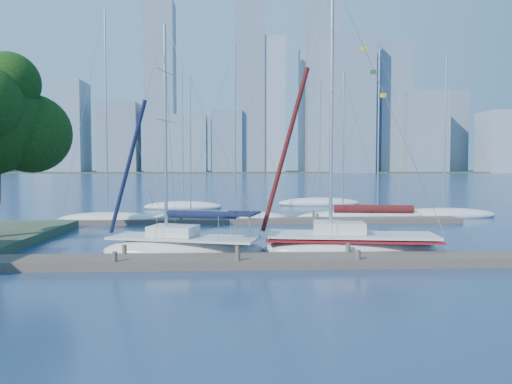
{
  "coord_description": "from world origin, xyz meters",
  "views": [
    {
      "loc": [
        -0.18,
        -21.22,
        4.29
      ],
      "look_at": [
        0.97,
        4.0,
        2.96
      ],
      "focal_mm": 35.0,
      "sensor_mm": 36.0,
      "label": 1
    }
  ],
  "objects": [
    {
      "name": "bg_boat_1",
      "position": [
        -3.51,
        17.9,
        0.24
      ],
      "size": [
        6.47,
        2.63,
        11.72
      ],
      "rotation": [
        0.0,
        0.0,
        0.11
      ],
      "color": "silver",
      "rests_on": "ground"
    },
    {
      "name": "far_shore",
      "position": [
        0.0,
        320.0,
        0.0
      ],
      "size": [
        800.0,
        100.0,
        1.5
      ],
      "primitive_type": "cube",
      "color": "#38472D",
      "rests_on": "ground"
    },
    {
      "name": "bg_boat_6",
      "position": [
        -5.2,
        28.69,
        0.28
      ],
      "size": [
        8.11,
        4.98,
        14.61
      ],
      "rotation": [
        0.0,
        0.0,
        -0.37
      ],
      "color": "silver",
      "rests_on": "ground"
    },
    {
      "name": "sailboat_maroon",
      "position": [
        5.51,
        2.49,
        1.07
      ],
      "size": [
        8.9,
        3.95,
        13.9
      ],
      "rotation": [
        0.0,
        0.0,
        -0.14
      ],
      "color": "silver",
      "rests_on": "ground"
    },
    {
      "name": "bg_boat_2",
      "position": [
        -0.04,
        17.22,
        0.28
      ],
      "size": [
        8.69,
        4.72,
        13.86
      ],
      "rotation": [
        0.0,
        0.0,
        -0.29
      ],
      "color": "silver",
      "rests_on": "ground"
    },
    {
      "name": "bg_boat_7",
      "position": [
        9.18,
        32.53,
        0.29
      ],
      "size": [
        9.08,
        3.01,
        13.89
      ],
      "rotation": [
        0.0,
        0.0,
        0.06
      ],
      "color": "silver",
      "rests_on": "ground"
    },
    {
      "name": "far_dock",
      "position": [
        2.0,
        16.0,
        0.18
      ],
      "size": [
        30.0,
        1.8,
        0.36
      ],
      "primitive_type": "cube",
      "color": "brown",
      "rests_on": "ground"
    },
    {
      "name": "skyline",
      "position": [
        19.47,
        290.43,
        36.14
      ],
      "size": [
        502.47,
        51.31,
        109.22
      ],
      "color": "gray",
      "rests_on": "ground"
    },
    {
      "name": "sailboat_navy",
      "position": [
        -2.55,
        2.65,
        0.93
      ],
      "size": [
        8.08,
        4.48,
        11.53
      ],
      "rotation": [
        0.0,
        0.0,
        -0.27
      ],
      "color": "silver",
      "rests_on": "ground"
    },
    {
      "name": "bg_boat_0",
      "position": [
        -9.61,
        16.5,
        0.31
      ],
      "size": [
        7.89,
        4.25,
        16.12
      ],
      "rotation": [
        0.0,
        0.0,
        -0.26
      ],
      "color": "silver",
      "rests_on": "ground"
    },
    {
      "name": "bg_boat_5",
      "position": [
        17.3,
        19.34,
        0.27
      ],
      "size": [
        9.16,
        5.49,
        13.78
      ],
      "rotation": [
        0.0,
        0.0,
        -0.38
      ],
      "color": "silver",
      "rests_on": "ground"
    },
    {
      "name": "near_dock",
      "position": [
        0.0,
        0.0,
        0.2
      ],
      "size": [
        26.0,
        2.0,
        0.4
      ],
      "primitive_type": "cube",
      "color": "brown",
      "rests_on": "ground"
    },
    {
      "name": "bg_boat_4",
      "position": [
        11.57,
        18.8,
        0.28
      ],
      "size": [
        8.39,
        3.81,
        14.04
      ],
      "rotation": [
        0.0,
        0.0,
        -0.18
      ],
      "color": "silver",
      "rests_on": "ground"
    },
    {
      "name": "bg_boat_3",
      "position": [
        8.5,
        17.85,
        0.24
      ],
      "size": [
        7.58,
        4.91,
        11.97
      ],
      "rotation": [
        0.0,
        0.0,
        0.42
      ],
      "color": "silver",
      "rests_on": "ground"
    },
    {
      "name": "ground",
      "position": [
        0.0,
        0.0,
        0.0
      ],
      "size": [
        700.0,
        700.0,
        0.0
      ],
      "primitive_type": "plane",
      "color": "navy",
      "rests_on": "ground"
    }
  ]
}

